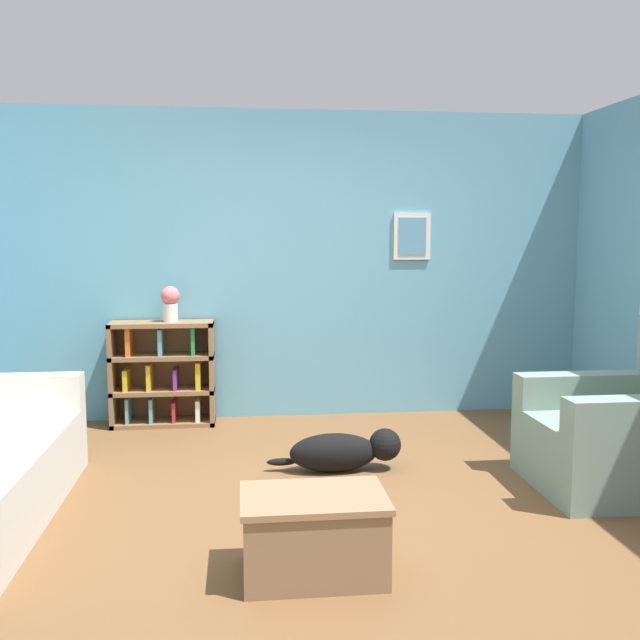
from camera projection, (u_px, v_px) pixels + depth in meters
name	position (u px, v px, depth m)	size (l,w,h in m)	color
ground_plane	(328.00, 512.00, 4.04)	(14.00, 14.00, 0.00)	brown
wall_back	(296.00, 266.00, 6.10)	(5.60, 0.13, 2.60)	#609EB7
bookshelf	(163.00, 374.00, 5.88)	(0.84, 0.31, 0.86)	olive
recliner_chair	(632.00, 433.00, 4.40)	(1.05, 0.89, 1.03)	gray
coffee_table	(314.00, 532.00, 3.27)	(0.67, 0.45, 0.38)	#846647
dog	(344.00, 451.00, 4.72)	(0.90, 0.23, 0.28)	black
vase	(170.00, 302.00, 5.80)	(0.15, 0.15, 0.29)	silver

